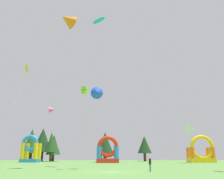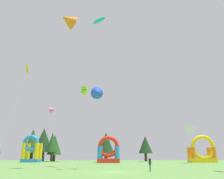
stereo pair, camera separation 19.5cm
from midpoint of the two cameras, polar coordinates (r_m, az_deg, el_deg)
ground_plane at (r=28.37m, az=0.25°, el=-19.11°), size 120.00×120.00×0.00m
kite_blue_delta at (r=34.75m, az=-3.47°, el=-0.70°), size 3.60×2.08×11.64m
kite_orange_delta at (r=41.40m, az=-10.43°, el=16.02°), size 5.77×6.96×24.62m
kite_yellow_diamond at (r=46.25m, az=-19.38°, el=4.55°), size 1.74×7.24×17.66m
kite_cyan_parafoil at (r=46.50m, az=-3.06°, el=16.14°), size 4.27×4.70×26.84m
kite_pink_delta at (r=54.01m, az=-13.92°, el=-4.73°), size 1.35×2.75×12.02m
kite_lime_box at (r=34.34m, az=-6.49°, el=-0.24°), size 1.74×4.24×11.28m
kite_white_delta at (r=59.85m, az=18.61°, el=-8.75°), size 3.55×3.93×9.22m
person_near_camera at (r=29.15m, az=9.15°, el=-16.95°), size 0.37×0.37×1.61m
inflatable_blue_arch at (r=64.54m, az=20.79°, el=-14.01°), size 6.11×3.96×6.59m
inflatable_orange_dome at (r=66.33m, az=-18.68°, el=-13.80°), size 4.36×4.13×6.84m
inflatable_yellow_castle at (r=59.41m, az=-0.82°, el=-14.93°), size 5.30×4.25×6.32m
tree_row_2 at (r=76.56m, az=-18.48°, el=-11.63°), size 5.03×5.03×9.36m
tree_row_3 at (r=76.04m, az=-16.05°, el=-11.57°), size 5.71×5.71×9.64m
tree_row_4 at (r=73.27m, az=-14.11°, el=-12.15°), size 3.20×3.20×8.25m
tree_row_5 at (r=73.85m, az=-13.57°, el=-12.73°), size 4.22×4.22×7.56m
tree_row_6 at (r=73.05m, az=-1.47°, el=-12.72°), size 5.16×5.16×8.44m
tree_row_7 at (r=74.88m, az=7.96°, el=-12.95°), size 4.26×4.26×7.38m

